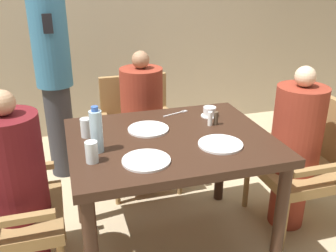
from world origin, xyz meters
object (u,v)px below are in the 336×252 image
(diner_in_left_chair, at_px, (17,188))
(diner_in_far_chair, at_px, (142,122))
(diner_in_right_chair, at_px, (295,148))
(water_bottle, at_px, (96,131))
(plate_dessert_center, at_px, (148,129))
(teacup_with_saucer, at_px, (210,112))
(standing_host, at_px, (54,72))
(chair_far_side, at_px, (139,127))
(chair_right_side, at_px, (311,159))
(plate_main_right, at_px, (220,144))
(plate_main_left, at_px, (146,160))
(glass_tall_mid, at_px, (86,128))
(glass_tall_near, at_px, (92,152))

(diner_in_left_chair, distance_m, diner_in_far_chair, 1.14)
(diner_in_right_chair, relative_size, water_bottle, 4.47)
(plate_dessert_center, bearing_deg, diner_in_far_chair, 80.91)
(teacup_with_saucer, bearing_deg, standing_host, 135.52)
(chair_far_side, xyz_separation_m, chair_right_side, (1.00, -0.89, 0.00))
(chair_far_side, height_order, plate_main_right, chair_far_side)
(plate_main_left, relative_size, water_bottle, 0.98)
(standing_host, height_order, teacup_with_saucer, standing_host)
(diner_in_far_chair, distance_m, diner_in_right_chair, 1.14)
(chair_right_side, bearing_deg, plate_dessert_center, 172.94)
(standing_host, xyz_separation_m, teacup_with_saucer, (0.96, -0.94, -0.11))
(chair_right_side, xyz_separation_m, plate_main_left, (-1.20, -0.25, 0.30))
(glass_tall_mid, bearing_deg, plate_dessert_center, -1.23)
(chair_right_side, xyz_separation_m, diner_in_right_chair, (-0.14, 0.00, 0.11))
(diner_in_right_chair, bearing_deg, plate_dessert_center, 171.91)
(plate_main_right, relative_size, plate_dessert_center, 1.00)
(plate_dessert_center, height_order, water_bottle, water_bottle)
(standing_host, distance_m, plate_main_left, 1.50)
(plate_main_right, xyz_separation_m, glass_tall_mid, (-0.69, 0.33, 0.05))
(standing_host, height_order, plate_dessert_center, standing_host)
(standing_host, relative_size, plate_main_left, 6.87)
(chair_far_side, height_order, plate_main_left, chair_far_side)
(glass_tall_near, distance_m, glass_tall_mid, 0.32)
(diner_in_right_chair, relative_size, standing_host, 0.67)
(standing_host, relative_size, water_bottle, 6.71)
(diner_in_right_chair, xyz_separation_m, glass_tall_near, (-1.32, -0.18, 0.25))
(plate_dessert_center, bearing_deg, chair_right_side, -7.06)
(diner_in_right_chair, bearing_deg, plate_main_left, -166.64)
(glass_tall_mid, bearing_deg, water_bottle, -79.54)
(water_bottle, bearing_deg, plate_main_right, -10.10)
(diner_in_far_chair, relative_size, glass_tall_mid, 10.16)
(teacup_with_saucer, bearing_deg, chair_far_side, 117.99)
(diner_in_right_chair, bearing_deg, water_bottle, -177.03)
(diner_in_left_chair, distance_m, chair_right_side, 1.86)
(standing_host, relative_size, glass_tall_near, 15.28)
(diner_in_far_chair, relative_size, diner_in_right_chair, 1.00)
(standing_host, bearing_deg, chair_far_side, -25.72)
(diner_in_left_chair, relative_size, standing_host, 0.67)
(diner_in_far_chair, bearing_deg, plate_main_right, -75.89)
(chair_right_side, bearing_deg, water_bottle, -177.33)
(chair_far_side, distance_m, glass_tall_near, 1.21)
(plate_main_left, xyz_separation_m, glass_tall_near, (-0.26, 0.07, 0.05))
(glass_tall_mid, bearing_deg, teacup_with_saucer, 6.92)
(glass_tall_mid, bearing_deg, plate_main_left, -56.90)
(chair_far_side, distance_m, teacup_with_saucer, 0.80)
(standing_host, xyz_separation_m, plate_main_right, (0.85, -1.37, -0.14))
(plate_main_right, bearing_deg, plate_dessert_center, 135.98)
(diner_in_far_chair, height_order, glass_tall_near, diner_in_far_chair)
(diner_in_far_chair, xyz_separation_m, plate_main_right, (0.23, -0.93, 0.20))
(diner_in_right_chair, height_order, water_bottle, diner_in_right_chair)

